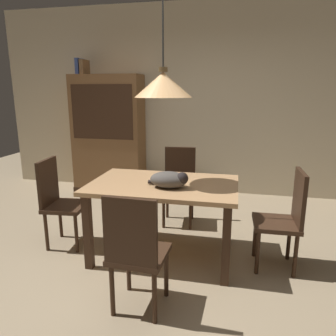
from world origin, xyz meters
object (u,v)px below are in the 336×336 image
(cat_sleeping, at_px, (170,180))
(book_blue_wide, at_px, (80,67))
(chair_far_back, at_px, (179,182))
(chair_left_side, at_px, (59,199))
(dining_table, at_px, (164,193))
(book_brown_thick, at_px, (85,67))
(hutch_bookcase, at_px, (109,137))
(pendant_lamp, at_px, (163,84))
(chair_near_front, at_px, (136,249))
(chair_right_side, at_px, (286,216))

(cat_sleeping, relative_size, book_blue_wide, 1.63)
(chair_far_back, height_order, book_blue_wide, book_blue_wide)
(chair_left_side, bearing_deg, dining_table, 0.36)
(cat_sleeping, xyz_separation_m, book_brown_thick, (-1.77, 2.03, 1.13))
(chair_far_back, distance_m, cat_sleeping, 1.07)
(chair_left_side, height_order, hutch_bookcase, hutch_bookcase)
(pendant_lamp, bearing_deg, dining_table, -83.76)
(chair_near_front, relative_size, pendant_lamp, 0.72)
(cat_sleeping, xyz_separation_m, hutch_bookcase, (-1.42, 2.03, 0.06))
(chair_left_side, height_order, book_brown_thick, book_brown_thick)
(hutch_bookcase, bearing_deg, book_blue_wide, 179.80)
(book_blue_wide, relative_size, book_brown_thick, 1.00)
(chair_near_front, relative_size, chair_far_back, 1.00)
(dining_table, bearing_deg, pendant_lamp, 96.24)
(chair_far_back, height_order, hutch_bookcase, hutch_bookcase)
(chair_left_side, bearing_deg, pendant_lamp, 0.36)
(dining_table, distance_m, chair_far_back, 0.89)
(cat_sleeping, bearing_deg, chair_near_front, -96.98)
(dining_table, bearing_deg, book_brown_thick, 131.63)
(chair_left_side, relative_size, book_blue_wide, 3.88)
(hutch_bookcase, bearing_deg, pendant_lamp, -54.77)
(chair_left_side, distance_m, book_blue_wide, 2.48)
(chair_right_side, height_order, chair_left_side, same)
(chair_left_side, xyz_separation_m, hutch_bookcase, (-0.21, 1.90, 0.38))
(chair_far_back, distance_m, book_brown_thick, 2.44)
(dining_table, relative_size, chair_right_side, 1.51)
(cat_sleeping, distance_m, book_blue_wide, 2.97)
(chair_far_back, bearing_deg, chair_left_side, -141.73)
(chair_near_front, bearing_deg, chair_far_back, 90.08)
(chair_right_side, bearing_deg, chair_left_side, -179.77)
(pendant_lamp, bearing_deg, cat_sleeping, -57.24)
(chair_left_side, height_order, cat_sleeping, chair_left_side)
(dining_table, distance_m, book_brown_thick, 2.85)
(pendant_lamp, xyz_separation_m, book_brown_thick, (-1.68, 1.89, 0.30))
(chair_right_side, xyz_separation_m, book_brown_thick, (-2.81, 1.89, 1.45))
(chair_far_back, relative_size, chair_right_side, 1.00)
(chair_right_side, height_order, cat_sleeping, chair_right_side)
(pendant_lamp, relative_size, book_blue_wide, 5.42)
(book_brown_thick, bearing_deg, pendant_lamp, -48.37)
(book_blue_wide, bearing_deg, cat_sleeping, -47.72)
(chair_far_back, relative_size, book_brown_thick, 3.88)
(chair_far_back, distance_m, book_blue_wide, 2.50)
(dining_table, bearing_deg, chair_right_side, 0.10)
(chair_far_back, bearing_deg, cat_sleeping, -84.74)
(hutch_bookcase, bearing_deg, chair_right_side, -37.49)
(chair_left_side, xyz_separation_m, book_brown_thick, (-0.55, 1.90, 1.45))
(dining_table, xyz_separation_m, book_blue_wide, (-1.76, 1.89, 1.32))
(chair_near_front, relative_size, cat_sleeping, 2.38)
(hutch_bookcase, distance_m, book_blue_wide, 1.16)
(dining_table, bearing_deg, book_blue_wide, 132.88)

